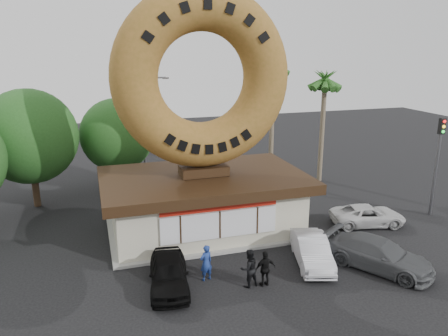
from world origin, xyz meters
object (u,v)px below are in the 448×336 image
street_lamp (145,125)px  person_right (265,269)px  giant_donut (202,78)px  person_left (206,263)px  donut_shop (204,201)px  person_center (249,268)px  car_silver (312,250)px  traffic_signal (438,155)px  car_black (169,273)px  car_grey (379,254)px  car_white (368,215)px

street_lamp → person_right: 17.26m
giant_donut → person_left: 9.49m
donut_shop → giant_donut: size_ratio=1.18×
giant_donut → person_right: giant_donut is taller
person_center → car_silver: 3.77m
traffic_signal → car_black: bearing=-168.4°
car_black → street_lamp: bearing=93.6°
traffic_signal → car_grey: 9.28m
street_lamp → donut_shop: bearing=-79.5°
donut_shop → car_silver: bearing=-54.0°
street_lamp → car_white: 16.99m
car_grey → car_white: bearing=26.9°
traffic_signal → person_left: size_ratio=3.58×
car_silver → car_white: size_ratio=0.97×
person_right → car_black: 4.20m
car_grey → car_white: size_ratio=1.17×
street_lamp → giant_donut: bearing=-79.5°
car_grey → car_white: 5.31m
car_silver → car_grey: bearing=-10.5°
giant_donut → car_silver: (3.92, -5.41, -7.86)m
street_lamp → traffic_signal: 19.90m
car_white → car_grey: bearing=161.9°
traffic_signal → car_silver: bearing=-161.3°
car_silver → donut_shop: bearing=141.9°
giant_donut → street_lamp: (-1.86, 10.00, -4.06)m
car_silver → car_black: bearing=-163.2°
person_left → car_black: size_ratio=0.41×
person_center → car_silver: bearing=-174.8°
car_black → car_silver: (6.97, 0.10, -0.01)m
donut_shop → person_right: donut_shop is taller
person_left → donut_shop: bearing=-122.5°
person_center → car_black: (-3.35, 0.94, -0.17)m
giant_donut → car_grey: 12.33m
car_white → person_left: bearing=118.4°
person_center → donut_shop: bearing=-98.1°
donut_shop → person_center: donut_shop is taller
traffic_signal → person_right: (-13.00, -4.62, -3.05)m
donut_shop → traffic_signal: 14.30m
person_right → car_grey: 5.70m
giant_donut → traffic_signal: (14.00, -2.01, -4.68)m
donut_shop → giant_donut: giant_donut is taller
street_lamp → car_white: street_lamp is taller
giant_donut → person_left: giant_donut is taller
street_lamp → person_left: size_ratio=4.72×
person_right → car_grey: bearing=174.3°
car_black → person_left: bearing=12.3°
person_left → car_silver: bearing=161.2°
person_center → person_right: 0.72m
traffic_signal → person_center: traffic_signal is taller
car_white → donut_shop: bearing=88.7°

